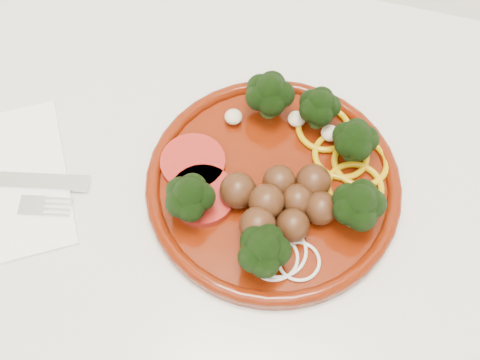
# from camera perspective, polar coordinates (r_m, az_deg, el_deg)

# --- Properties ---
(counter) EXTENTS (2.40, 0.60, 0.90)m
(counter) POSITION_cam_1_polar(r_m,az_deg,el_deg) (1.00, -2.57, -13.26)
(counter) COLOR white
(counter) RESTS_ON ground
(plate) EXTENTS (0.24, 0.24, 0.06)m
(plate) POSITION_cam_1_polar(r_m,az_deg,el_deg) (0.57, 3.78, -0.04)
(plate) COLOR #4F1204
(plate) RESTS_ON counter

